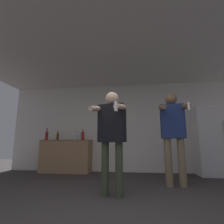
{
  "coord_description": "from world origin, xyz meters",
  "views": [
    {
      "loc": [
        0.28,
        -1.81,
        0.75
      ],
      "look_at": [
        -0.08,
        0.93,
        1.27
      ],
      "focal_mm": 28.0,
      "sensor_mm": 36.0,
      "label": 1
    }
  ],
  "objects_px": {
    "bottle_dark_rum": "(58,136)",
    "bottle_amber_bourbon": "(83,136)",
    "bottle_red_label": "(76,137)",
    "bottle_clear_vodka": "(79,137)",
    "person_man_side": "(173,130)",
    "person_woman_foreground": "(112,130)",
    "refrigerator": "(210,141)",
    "bottle_tall_gin": "(47,136)"
  },
  "relations": [
    {
      "from": "refrigerator",
      "to": "person_woman_foreground",
      "type": "distance_m",
      "value": 3.06
    },
    {
      "from": "bottle_tall_gin",
      "to": "bottle_red_label",
      "type": "bearing_deg",
      "value": 0.0
    },
    {
      "from": "refrigerator",
      "to": "bottle_amber_bourbon",
      "type": "relative_size",
      "value": 5.33
    },
    {
      "from": "bottle_dark_rum",
      "to": "bottle_tall_gin",
      "type": "height_order",
      "value": "bottle_tall_gin"
    },
    {
      "from": "bottle_dark_rum",
      "to": "bottle_red_label",
      "type": "height_order",
      "value": "bottle_dark_rum"
    },
    {
      "from": "bottle_amber_bourbon",
      "to": "bottle_red_label",
      "type": "height_order",
      "value": "bottle_amber_bourbon"
    },
    {
      "from": "bottle_tall_gin",
      "to": "bottle_clear_vodka",
      "type": "distance_m",
      "value": 0.98
    },
    {
      "from": "bottle_red_label",
      "to": "person_woman_foreground",
      "type": "relative_size",
      "value": 0.15
    },
    {
      "from": "bottle_clear_vodka",
      "to": "person_man_side",
      "type": "distance_m",
      "value": 2.65
    },
    {
      "from": "bottle_amber_bourbon",
      "to": "refrigerator",
      "type": "bearing_deg",
      "value": -0.18
    },
    {
      "from": "bottle_clear_vodka",
      "to": "bottle_amber_bourbon",
      "type": "bearing_deg",
      "value": -0.0
    },
    {
      "from": "bottle_tall_gin",
      "to": "bottle_clear_vodka",
      "type": "relative_size",
      "value": 1.41
    },
    {
      "from": "bottle_amber_bourbon",
      "to": "person_woman_foreground",
      "type": "relative_size",
      "value": 0.2
    },
    {
      "from": "bottle_amber_bourbon",
      "to": "bottle_clear_vodka",
      "type": "distance_m",
      "value": 0.11
    },
    {
      "from": "bottle_red_label",
      "to": "bottle_clear_vodka",
      "type": "height_order",
      "value": "bottle_clear_vodka"
    },
    {
      "from": "bottle_amber_bourbon",
      "to": "bottle_dark_rum",
      "type": "relative_size",
      "value": 1.13
    },
    {
      "from": "bottle_tall_gin",
      "to": "person_man_side",
      "type": "relative_size",
      "value": 0.2
    },
    {
      "from": "bottle_amber_bourbon",
      "to": "bottle_tall_gin",
      "type": "relative_size",
      "value": 0.92
    },
    {
      "from": "refrigerator",
      "to": "bottle_dark_rum",
      "type": "height_order",
      "value": "refrigerator"
    },
    {
      "from": "bottle_tall_gin",
      "to": "person_woman_foreground",
      "type": "xyz_separation_m",
      "value": [
        2.18,
        -2.09,
        -0.04
      ]
    },
    {
      "from": "bottle_amber_bourbon",
      "to": "bottle_red_label",
      "type": "relative_size",
      "value": 1.3
    },
    {
      "from": "bottle_amber_bourbon",
      "to": "bottle_clear_vodka",
      "type": "height_order",
      "value": "bottle_amber_bourbon"
    },
    {
      "from": "bottle_tall_gin",
      "to": "bottle_red_label",
      "type": "relative_size",
      "value": 1.41
    },
    {
      "from": "bottle_dark_rum",
      "to": "bottle_amber_bourbon",
      "type": "bearing_deg",
      "value": 0.0
    },
    {
      "from": "person_man_side",
      "to": "person_woman_foreground",
      "type": "bearing_deg",
      "value": -145.07
    },
    {
      "from": "bottle_amber_bourbon",
      "to": "person_woman_foreground",
      "type": "xyz_separation_m",
      "value": [
        1.1,
        -2.09,
        -0.03
      ]
    },
    {
      "from": "refrigerator",
      "to": "person_woman_foreground",
      "type": "xyz_separation_m",
      "value": [
        -2.25,
        -2.07,
        0.12
      ]
    },
    {
      "from": "bottle_tall_gin",
      "to": "refrigerator",
      "type": "bearing_deg",
      "value": -0.14
    },
    {
      "from": "bottle_red_label",
      "to": "bottle_amber_bourbon",
      "type": "bearing_deg",
      "value": 0.0
    },
    {
      "from": "bottle_amber_bourbon",
      "to": "person_woman_foreground",
      "type": "height_order",
      "value": "person_woman_foreground"
    },
    {
      "from": "bottle_amber_bourbon",
      "to": "person_man_side",
      "type": "xyz_separation_m",
      "value": [
        2.19,
        -1.32,
        0.04
      ]
    },
    {
      "from": "bottle_tall_gin",
      "to": "person_woman_foreground",
      "type": "bearing_deg",
      "value": -43.67
    },
    {
      "from": "refrigerator",
      "to": "bottle_dark_rum",
      "type": "xyz_separation_m",
      "value": [
        -4.09,
        0.01,
        0.14
      ]
    },
    {
      "from": "refrigerator",
      "to": "bottle_tall_gin",
      "type": "height_order",
      "value": "refrigerator"
    },
    {
      "from": "bottle_red_label",
      "to": "bottle_clear_vodka",
      "type": "distance_m",
      "value": 0.1
    },
    {
      "from": "bottle_amber_bourbon",
      "to": "bottle_tall_gin",
      "type": "bearing_deg",
      "value": 180.0
    },
    {
      "from": "refrigerator",
      "to": "bottle_dark_rum",
      "type": "bearing_deg",
      "value": 179.85
    },
    {
      "from": "bottle_tall_gin",
      "to": "person_woman_foreground",
      "type": "relative_size",
      "value": 0.22
    },
    {
      "from": "bottle_amber_bourbon",
      "to": "bottle_clear_vodka",
      "type": "xyz_separation_m",
      "value": [
        -0.1,
        0.0,
        -0.04
      ]
    },
    {
      "from": "bottle_amber_bourbon",
      "to": "person_woman_foreground",
      "type": "bearing_deg",
      "value": -62.12
    },
    {
      "from": "bottle_amber_bourbon",
      "to": "bottle_tall_gin",
      "type": "height_order",
      "value": "bottle_tall_gin"
    },
    {
      "from": "bottle_amber_bourbon",
      "to": "bottle_tall_gin",
      "type": "xyz_separation_m",
      "value": [
        -1.08,
        0.0,
        0.01
      ]
    }
  ]
}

